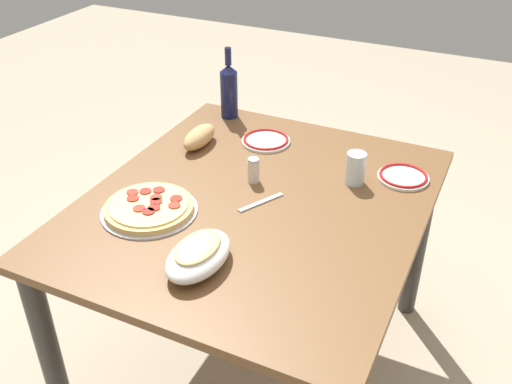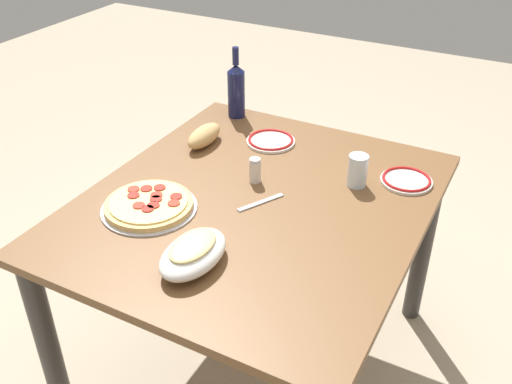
{
  "view_description": "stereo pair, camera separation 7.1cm",
  "coord_description": "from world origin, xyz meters",
  "px_view_note": "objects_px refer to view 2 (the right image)",
  "views": [
    {
      "loc": [
        -1.4,
        -0.66,
        1.77
      ],
      "look_at": [
        0.0,
        0.0,
        0.78
      ],
      "focal_mm": 40.57,
      "sensor_mm": 36.0,
      "label": 1
    },
    {
      "loc": [
        -1.37,
        -0.73,
        1.77
      ],
      "look_at": [
        0.0,
        0.0,
        0.78
      ],
      "focal_mm": 40.57,
      "sensor_mm": 36.0,
      "label": 2
    }
  ],
  "objects_px": {
    "wine_bottle": "(236,89)",
    "water_glass": "(358,171)",
    "pepperoni_pizza": "(149,205)",
    "side_plate_near": "(271,141)",
    "side_plate_far": "(406,180)",
    "dining_table": "(256,229)",
    "spice_shaker": "(255,170)",
    "baked_pasta_dish": "(192,252)",
    "bread_loaf": "(204,136)"
  },
  "relations": [
    {
      "from": "pepperoni_pizza",
      "to": "side_plate_far",
      "type": "relative_size",
      "value": 1.74
    },
    {
      "from": "baked_pasta_dish",
      "to": "wine_bottle",
      "type": "relative_size",
      "value": 0.83
    },
    {
      "from": "pepperoni_pizza",
      "to": "dining_table",
      "type": "bearing_deg",
      "value": -53.26
    },
    {
      "from": "wine_bottle",
      "to": "side_plate_near",
      "type": "xyz_separation_m",
      "value": [
        -0.15,
        -0.23,
        -0.11
      ]
    },
    {
      "from": "wine_bottle",
      "to": "water_glass",
      "type": "distance_m",
      "value": 0.69
    },
    {
      "from": "water_glass",
      "to": "side_plate_far",
      "type": "xyz_separation_m",
      "value": [
        0.09,
        -0.14,
        -0.05
      ]
    },
    {
      "from": "spice_shaker",
      "to": "bread_loaf",
      "type": "bearing_deg",
      "value": 63.42
    },
    {
      "from": "pepperoni_pizza",
      "to": "bread_loaf",
      "type": "height_order",
      "value": "bread_loaf"
    },
    {
      "from": "side_plate_far",
      "to": "spice_shaker",
      "type": "relative_size",
      "value": 2.0
    },
    {
      "from": "wine_bottle",
      "to": "side_plate_far",
      "type": "distance_m",
      "value": 0.8
    },
    {
      "from": "baked_pasta_dish",
      "to": "wine_bottle",
      "type": "height_order",
      "value": "wine_bottle"
    },
    {
      "from": "dining_table",
      "to": "pepperoni_pizza",
      "type": "distance_m",
      "value": 0.36
    },
    {
      "from": "dining_table",
      "to": "side_plate_near",
      "type": "bearing_deg",
      "value": 19.95
    },
    {
      "from": "wine_bottle",
      "to": "water_glass",
      "type": "height_order",
      "value": "wine_bottle"
    },
    {
      "from": "pepperoni_pizza",
      "to": "spice_shaker",
      "type": "relative_size",
      "value": 3.47
    },
    {
      "from": "side_plate_near",
      "to": "side_plate_far",
      "type": "height_order",
      "value": "same"
    },
    {
      "from": "wine_bottle",
      "to": "water_glass",
      "type": "relative_size",
      "value": 2.63
    },
    {
      "from": "side_plate_far",
      "to": "bread_loaf",
      "type": "relative_size",
      "value": 0.92
    },
    {
      "from": "water_glass",
      "to": "spice_shaker",
      "type": "relative_size",
      "value": 1.27
    },
    {
      "from": "pepperoni_pizza",
      "to": "spice_shaker",
      "type": "distance_m",
      "value": 0.37
    },
    {
      "from": "side_plate_near",
      "to": "side_plate_far",
      "type": "distance_m",
      "value": 0.54
    },
    {
      "from": "pepperoni_pizza",
      "to": "baked_pasta_dish",
      "type": "distance_m",
      "value": 0.31
    },
    {
      "from": "dining_table",
      "to": "baked_pasta_dish",
      "type": "xyz_separation_m",
      "value": [
        -0.36,
        0.0,
        0.16
      ]
    },
    {
      "from": "side_plate_far",
      "to": "baked_pasta_dish",
      "type": "bearing_deg",
      "value": 150.24
    },
    {
      "from": "pepperoni_pizza",
      "to": "wine_bottle",
      "type": "distance_m",
      "value": 0.74
    },
    {
      "from": "water_glass",
      "to": "pepperoni_pizza",
      "type": "bearing_deg",
      "value": 130.09
    },
    {
      "from": "side_plate_near",
      "to": "side_plate_far",
      "type": "relative_size",
      "value": 1.06
    },
    {
      "from": "pepperoni_pizza",
      "to": "bread_loaf",
      "type": "xyz_separation_m",
      "value": [
        0.45,
        0.08,
        0.02
      ]
    },
    {
      "from": "wine_bottle",
      "to": "side_plate_near",
      "type": "bearing_deg",
      "value": -122.55
    },
    {
      "from": "pepperoni_pizza",
      "to": "wine_bottle",
      "type": "xyz_separation_m",
      "value": [
        0.73,
        0.1,
        0.1
      ]
    },
    {
      "from": "pepperoni_pizza",
      "to": "side_plate_near",
      "type": "bearing_deg",
      "value": -13.07
    },
    {
      "from": "side_plate_near",
      "to": "bread_loaf",
      "type": "xyz_separation_m",
      "value": [
        -0.13,
        0.21,
        0.03
      ]
    },
    {
      "from": "water_glass",
      "to": "bread_loaf",
      "type": "bearing_deg",
      "value": 89.18
    },
    {
      "from": "wine_bottle",
      "to": "spice_shaker",
      "type": "bearing_deg",
      "value": -143.67
    },
    {
      "from": "dining_table",
      "to": "side_plate_far",
      "type": "height_order",
      "value": "side_plate_far"
    },
    {
      "from": "dining_table",
      "to": "bread_loaf",
      "type": "xyz_separation_m",
      "value": [
        0.25,
        0.35,
        0.15
      ]
    },
    {
      "from": "water_glass",
      "to": "spice_shaker",
      "type": "xyz_separation_m",
      "value": [
        -0.14,
        0.31,
        -0.01
      ]
    },
    {
      "from": "pepperoni_pizza",
      "to": "wine_bottle",
      "type": "height_order",
      "value": "wine_bottle"
    },
    {
      "from": "bread_loaf",
      "to": "pepperoni_pizza",
      "type": "bearing_deg",
      "value": -169.93
    },
    {
      "from": "dining_table",
      "to": "water_glass",
      "type": "bearing_deg",
      "value": -46.64
    },
    {
      "from": "water_glass",
      "to": "bread_loaf",
      "type": "distance_m",
      "value": 0.6
    },
    {
      "from": "baked_pasta_dish",
      "to": "spice_shaker",
      "type": "xyz_separation_m",
      "value": [
        0.46,
        0.05,
        0.0
      ]
    },
    {
      "from": "water_glass",
      "to": "side_plate_far",
      "type": "height_order",
      "value": "water_glass"
    },
    {
      "from": "pepperoni_pizza",
      "to": "side_plate_near",
      "type": "height_order",
      "value": "pepperoni_pizza"
    },
    {
      "from": "baked_pasta_dish",
      "to": "bread_loaf",
      "type": "bearing_deg",
      "value": 29.76
    },
    {
      "from": "baked_pasta_dish",
      "to": "wine_bottle",
      "type": "bearing_deg",
      "value": 22.47
    },
    {
      "from": "baked_pasta_dish",
      "to": "side_plate_far",
      "type": "height_order",
      "value": "baked_pasta_dish"
    },
    {
      "from": "wine_bottle",
      "to": "spice_shaker",
      "type": "relative_size",
      "value": 3.34
    },
    {
      "from": "pepperoni_pizza",
      "to": "bread_loaf",
      "type": "bearing_deg",
      "value": 10.07
    },
    {
      "from": "baked_pasta_dish",
      "to": "side_plate_near",
      "type": "xyz_separation_m",
      "value": [
        0.74,
        0.13,
        -0.03
      ]
    }
  ]
}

